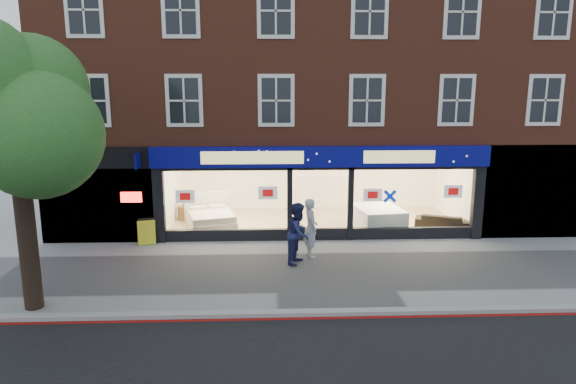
{
  "coord_description": "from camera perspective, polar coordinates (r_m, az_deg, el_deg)",
  "views": [
    {
      "loc": [
        -1.78,
        -14.08,
        5.33
      ],
      "look_at": [
        -1.13,
        2.5,
        1.83
      ],
      "focal_mm": 32.0,
      "sensor_mm": 36.0,
      "label": 1
    }
  ],
  "objects": [
    {
      "name": "pedestrian_blue",
      "position": [
        15.47,
        1.2,
        -4.6
      ],
      "size": [
        1.0,
        1.11,
        1.87
      ],
      "primitive_type": "imported",
      "rotation": [
        0.0,
        0.0,
        1.18
      ],
      "color": "#191E48",
      "rests_on": "ground"
    },
    {
      "name": "street_tree",
      "position": [
        13.22,
        -28.57,
        8.8
      ],
      "size": [
        4.0,
        3.2,
        6.6
      ],
      "color": "black",
      "rests_on": "ground"
    },
    {
      "name": "display_bed",
      "position": [
        19.39,
        -8.6,
        -2.9
      ],
      "size": [
        2.14,
        2.39,
        1.14
      ],
      "rotation": [
        0.0,
        0.0,
        0.28
      ],
      "color": "beige",
      "rests_on": "showroom_floor"
    },
    {
      "name": "kerb_line",
      "position": [
        12.33,
        6.46,
        -13.74
      ],
      "size": [
        60.0,
        0.1,
        0.01
      ],
      "primitive_type": "cube",
      "color": "#8C0A07",
      "rests_on": "ground"
    },
    {
      "name": "building",
      "position": [
        21.14,
        2.65,
        15.53
      ],
      "size": [
        19.0,
        8.26,
        10.3
      ],
      "color": "brown",
      "rests_on": "ground"
    },
    {
      "name": "mattress_stack",
      "position": [
        19.29,
        10.02,
        -2.83
      ],
      "size": [
        1.81,
        2.16,
        0.77
      ],
      "rotation": [
        0.0,
        0.0,
        0.15
      ],
      "color": "silver",
      "rests_on": "showroom_floor"
    },
    {
      "name": "showroom_floor",
      "position": [
        20.12,
        2.92,
        -3.32
      ],
      "size": [
        11.0,
        4.5,
        0.1
      ],
      "primitive_type": "cube",
      "color": "tan",
      "rests_on": "ground"
    },
    {
      "name": "ground",
      "position": [
        15.16,
        4.7,
        -8.71
      ],
      "size": [
        120.0,
        120.0,
        0.0
      ],
      "primitive_type": "plane",
      "color": "gray",
      "rests_on": "ground"
    },
    {
      "name": "sofa",
      "position": [
        19.71,
        16.75,
        -3.16
      ],
      "size": [
        2.03,
        1.43,
        0.55
      ],
      "primitive_type": "imported",
      "rotation": [
        0.0,
        0.0,
        2.73
      ],
      "color": "black",
      "rests_on": "showroom_floor"
    },
    {
      "name": "bedside_table",
      "position": [
        20.61,
        -11.45,
        -2.25
      ],
      "size": [
        0.57,
        0.57,
        0.55
      ],
      "primitive_type": "cube",
      "rotation": [
        0.0,
        0.0,
        0.32
      ],
      "color": "brown",
      "rests_on": "showroom_floor"
    },
    {
      "name": "kerb_stone",
      "position": [
        12.49,
        6.33,
        -13.12
      ],
      "size": [
        60.0,
        0.25,
        0.12
      ],
      "primitive_type": "cube",
      "color": "gray",
      "rests_on": "ground"
    },
    {
      "name": "a_board",
      "position": [
        17.95,
        -15.37,
        -4.3
      ],
      "size": [
        0.67,
        0.53,
        0.9
      ],
      "primitive_type": "cube",
      "rotation": [
        0.0,
        0.0,
        0.3
      ],
      "color": "yellow",
      "rests_on": "ground"
    },
    {
      "name": "pedestrian_grey",
      "position": [
        16.06,
        2.53,
        -4.0
      ],
      "size": [
        0.57,
        0.75,
        1.86
      ],
      "primitive_type": "imported",
      "rotation": [
        0.0,
        0.0,
        1.76
      ],
      "color": "#AFB2B7",
      "rests_on": "ground"
    }
  ]
}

